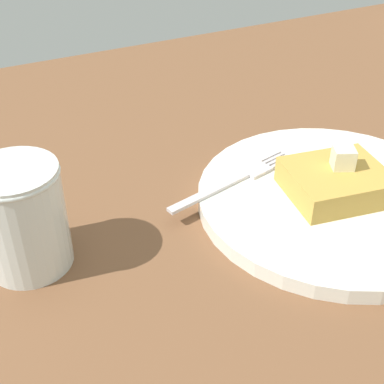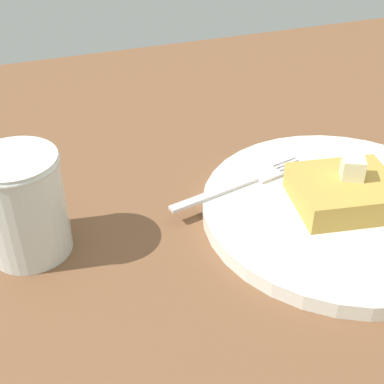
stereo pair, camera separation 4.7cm
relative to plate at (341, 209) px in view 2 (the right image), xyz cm
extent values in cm
cylinder|color=white|center=(0.00, 0.00, -0.12)|extent=(26.77, 26.77, 1.51)
torus|color=#312C35|center=(0.00, 0.00, 0.23)|extent=(26.77, 26.77, 0.80)
cube|color=gold|center=(0.00, 0.00, 1.96)|extent=(9.43, 10.45, 2.66)
cube|color=#F3EDC3|center=(0.27, -0.66, 4.31)|extent=(2.53, 2.62, 2.03)
cube|color=silver|center=(5.42, 10.94, 0.81)|extent=(3.10, 9.95, 0.36)
cube|color=silver|center=(6.84, 4.70, 0.81)|extent=(2.77, 3.22, 0.36)
cube|color=silver|center=(8.31, 1.96, 0.81)|extent=(1.02, 3.19, 0.36)
cube|color=silver|center=(7.78, 1.83, 0.81)|extent=(1.02, 3.19, 0.36)
cube|color=silver|center=(7.24, 1.71, 0.81)|extent=(1.02, 3.19, 0.36)
cube|color=silver|center=(6.70, 1.59, 0.81)|extent=(1.02, 3.19, 0.36)
cylinder|color=#57290F|center=(5.24, 28.62, 2.67)|extent=(6.62, 6.62, 7.10)
cylinder|color=silver|center=(5.24, 28.62, 3.88)|extent=(7.20, 7.20, 9.52)
torus|color=silver|center=(5.24, 28.62, 8.19)|extent=(7.41, 7.41, 0.50)
camera|label=1|loc=(-32.04, 31.78, 30.85)|focal=50.00mm
camera|label=2|loc=(-33.91, 27.43, 30.85)|focal=50.00mm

